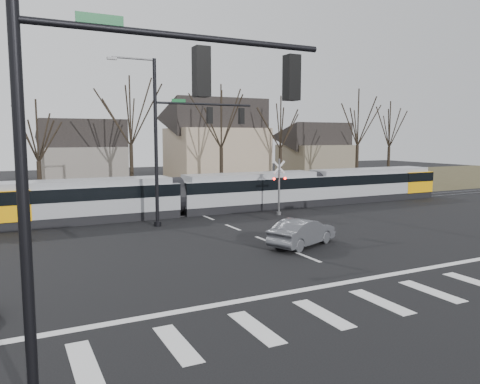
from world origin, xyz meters
name	(u,v)px	position (x,y,z in m)	size (l,w,h in m)	color
ground	(335,268)	(0.00, 0.00, 0.00)	(140.00, 140.00, 0.00)	black
grass_verge	(140,191)	(0.00, 32.00, 0.01)	(140.00, 28.00, 0.01)	#38331E
crosswalk	(407,296)	(0.00, -4.00, 0.01)	(27.00, 2.60, 0.01)	silver
stop_line	(364,279)	(0.00, -1.80, 0.01)	(28.00, 0.35, 0.01)	silver
lane_dashes	(197,213)	(0.00, 16.00, 0.01)	(0.18, 30.00, 0.01)	silver
rail_pair	(198,213)	(0.00, 15.80, 0.03)	(90.00, 1.52, 0.06)	#59595E
tram	(249,190)	(4.29, 16.00, 1.51)	(36.64, 2.72, 2.78)	gray
sedan	(302,232)	(1.08, 4.05, 0.70)	(4.50, 3.04, 1.40)	#484A4F
signal_pole_near_left	(108,128)	(-10.41, -6.00, 5.70)	(9.28, 0.44, 10.20)	black
signal_pole_far	(181,134)	(-2.41, 12.50, 5.70)	(9.28, 0.44, 10.20)	black
rail_crossing_signal	(279,189)	(5.00, 12.79, 1.89)	(1.08, 0.36, 4.00)	#59595B
tree_row	(177,143)	(2.00, 26.00, 5.00)	(59.20, 7.20, 10.00)	black
house_b	(83,152)	(-5.00, 36.00, 3.97)	(8.64, 7.56, 7.65)	slate
house_c	(216,140)	(9.00, 33.00, 5.23)	(10.80, 8.64, 10.10)	gray
house_d	(315,149)	(24.00, 35.00, 3.97)	(8.64, 7.56, 7.65)	#685E4C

